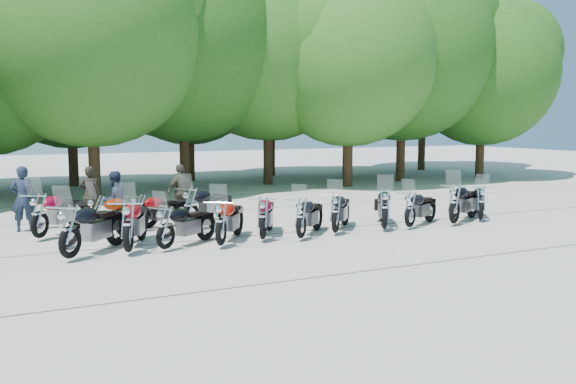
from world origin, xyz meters
name	(u,v)px	position (x,y,z in m)	size (l,w,h in m)	color
ground	(314,242)	(0.00, 0.00, 0.00)	(90.00, 90.00, 0.00)	#A9A398
tree_3	(89,32)	(-3.57, 11.24, 6.32)	(8.70, 8.70, 10.67)	#3A2614
tree_4	(182,36)	(0.54, 13.09, 6.64)	(9.13, 9.13, 11.20)	#3A2614
tree_5	(268,43)	(4.61, 13.20, 6.57)	(9.04, 9.04, 11.10)	#3A2614
tree_6	(349,58)	(7.55, 10.82, 5.81)	(8.00, 8.00, 9.82)	#3A2614
tree_7	(403,51)	(11.20, 11.78, 6.39)	(8.79, 8.79, 10.79)	#3A2614
tree_8	(483,72)	(15.83, 11.20, 5.47)	(7.53, 7.53, 9.25)	#3A2614
tree_11	(69,65)	(-3.76, 16.43, 5.49)	(7.56, 7.56, 9.28)	#3A2614
tree_12	(188,65)	(1.80, 16.47, 5.72)	(7.88, 7.88, 9.67)	#3A2614
tree_13	(271,64)	(6.69, 17.47, 6.04)	(8.31, 8.31, 10.20)	#3A2614
tree_14	(347,69)	(10.68, 16.09, 5.83)	(8.02, 8.02, 9.84)	#3A2614
tree_15	(424,53)	(16.61, 17.02, 7.03)	(9.67, 9.67, 11.86)	#3A2614
motorcycle_0	(70,229)	(-5.67, 0.47, 0.69)	(0.75, 2.45, 1.39)	black
motorcycle_1	(128,224)	(-4.42, 0.55, 0.70)	(0.75, 2.47, 1.39)	maroon
motorcycle_2	(165,226)	(-3.58, 0.56, 0.60)	(0.64, 2.11, 1.19)	black
motorcycle_3	(221,221)	(-2.30, 0.36, 0.65)	(0.70, 2.30, 1.30)	#9E1205
motorcycle_4	(263,216)	(-1.11, 0.63, 0.64)	(0.69, 2.25, 1.27)	maroon
motorcycle_5	(301,217)	(-0.18, 0.36, 0.61)	(0.65, 2.15, 1.22)	black
motorcycle_6	(336,211)	(0.97, 0.63, 0.63)	(0.68, 2.22, 1.26)	black
motorcycle_7	(385,207)	(2.45, 0.53, 0.66)	(0.71, 2.32, 1.31)	black
motorcycle_8	(410,208)	(3.27, 0.47, 0.59)	(0.64, 2.10, 1.19)	black
motorcycle_9	(455,202)	(4.75, 0.37, 0.68)	(0.73, 2.40, 1.36)	black
motorcycle_10	(481,202)	(5.93, 0.58, 0.61)	(0.65, 2.15, 1.21)	black
motorcycle_11	(39,214)	(-6.09, 3.20, 0.68)	(0.73, 2.40, 1.36)	maroon
motorcycle_12	(98,213)	(-4.68, 3.19, 0.60)	(0.65, 2.14, 1.21)	#912605
motorcycle_13	(140,211)	(-3.58, 3.28, 0.58)	(0.62, 2.05, 1.16)	#900509
motorcycle_14	(191,206)	(-2.19, 3.17, 0.65)	(0.70, 2.32, 1.31)	black
rider_0	(23,199)	(-6.39, 4.77, 0.90)	(0.65, 0.43, 1.79)	#1B2439
rider_1	(114,201)	(-4.15, 3.83, 0.82)	(0.80, 0.62, 1.64)	#1E2840
rider_2	(181,192)	(-1.99, 4.80, 0.85)	(1.00, 0.42, 1.71)	brown
rider_3	(90,195)	(-4.56, 5.41, 0.84)	(0.62, 0.40, 1.69)	black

